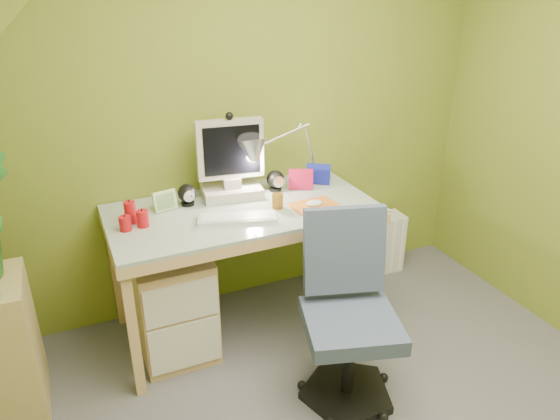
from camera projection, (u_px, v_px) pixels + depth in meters
name	position (u px, v px, depth m)	size (l,w,h in m)	color
wall_back	(240.00, 119.00, 3.07)	(3.20, 0.01, 2.40)	olive
slope_ceiling	(38.00, 39.00, 1.10)	(1.10, 3.20, 1.10)	white
desk	(244.00, 269.00, 3.04)	(1.48, 0.74, 0.79)	tan
monitor	(230.00, 153.00, 2.92)	(0.39, 0.23, 0.54)	#B6ADA4
speaker_left	(187.00, 195.00, 2.89)	(0.10, 0.10, 0.13)	black
speaker_right	(275.00, 181.00, 3.09)	(0.11, 0.11, 0.13)	black
keyboard	(237.00, 218.00, 2.73)	(0.41, 0.13, 0.02)	silver
mousepad	(314.00, 205.00, 2.90)	(0.26, 0.18, 0.01)	orange
mouse	(314.00, 203.00, 2.89)	(0.10, 0.06, 0.03)	white
amber_tumbler	(277.00, 201.00, 2.86)	(0.06, 0.06, 0.08)	#8E6114
candle_cluster	(132.00, 215.00, 2.65)	(0.16, 0.14, 0.12)	#B80F17
photo_frame_red	(301.00, 179.00, 3.11)	(0.15, 0.02, 0.13)	#AF1238
photo_frame_blue	(318.00, 174.00, 3.19)	(0.15, 0.02, 0.13)	#151D95
photo_frame_green	(165.00, 201.00, 2.83)	(0.13, 0.02, 0.11)	#BDD894
desk_lamp	(302.00, 140.00, 3.07)	(0.54, 0.23, 0.58)	silver
side_ledge	(7.00, 347.00, 2.46)	(0.27, 0.41, 0.72)	tan
task_chair	(351.00, 323.00, 2.47)	(0.50, 0.50, 0.91)	#3B4761
radiator	(373.00, 245.00, 3.70)	(0.43, 0.17, 0.43)	silver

